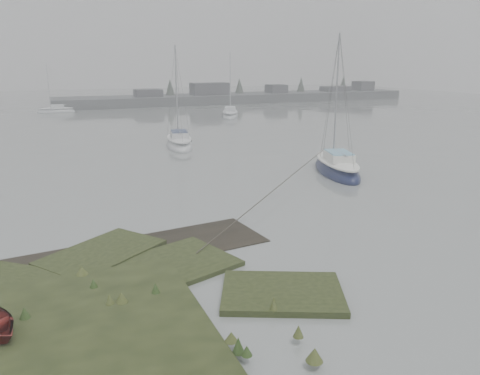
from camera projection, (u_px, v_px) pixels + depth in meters
name	position (u px, v px, depth m)	size (l,w,h in m)	color
ground	(112.00, 140.00, 40.61)	(160.00, 160.00, 0.00)	slate
far_shoreline	(246.00, 97.00, 78.86)	(60.00, 8.00, 4.15)	#4C4F51
sailboat_main	(337.00, 169.00, 28.65)	(3.80, 6.65, 8.92)	#12183A
sailboat_white	(179.00, 143.00, 37.49)	(3.02, 6.27, 8.49)	silver
sailboat_far_b	(230.00, 115.00, 57.22)	(4.15, 6.18, 8.33)	#9FA4A7
sailboat_far_c	(56.00, 111.00, 62.40)	(4.88, 1.89, 6.76)	#B6BABF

